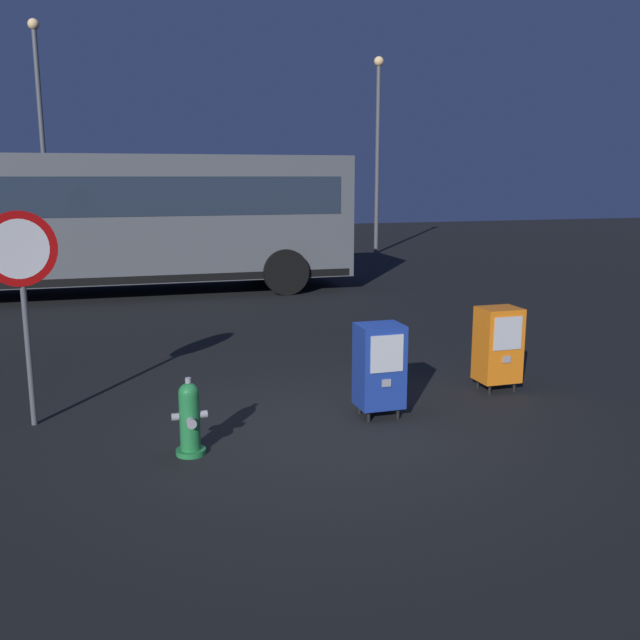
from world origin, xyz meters
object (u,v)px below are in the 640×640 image
at_px(bus_near, 108,216).
at_px(stop_sign, 22,274).
at_px(street_light_far_left, 378,140).
at_px(newspaper_box_secondary, 379,366).
at_px(fire_hydrant, 190,419).
at_px(street_light_near_left, 41,125).
at_px(newspaper_box_primary, 498,344).

bearing_deg(bus_near, stop_sign, -95.09).
bearing_deg(street_light_far_left, bus_near, -145.25).
relative_size(newspaper_box_secondary, bus_near, 0.10).
xyz_separation_m(fire_hydrant, street_light_near_left, (-2.18, 16.13, 3.65)).
bearing_deg(newspaper_box_primary, stop_sign, 176.44).
xyz_separation_m(street_light_near_left, street_light_far_left, (10.32, -0.24, -0.29)).
bearing_deg(street_light_far_left, fire_hydrant, -117.13).
xyz_separation_m(stop_sign, street_light_far_left, (9.62, 14.60, 2.11)).
bearing_deg(newspaper_box_secondary, fire_hydrant, -167.14).
xyz_separation_m(newspaper_box_secondary, stop_sign, (-3.56, 0.81, 1.03)).
bearing_deg(fire_hydrant, stop_sign, 138.96).
bearing_deg(street_light_far_left, newspaper_box_primary, -106.16).
distance_m(newspaper_box_primary, street_light_near_left, 16.67).
bearing_deg(street_light_near_left, bus_near, -75.34).
xyz_separation_m(newspaper_box_primary, street_light_far_left, (4.33, 14.93, 3.14)).
distance_m(newspaper_box_secondary, stop_sign, 3.79).
xyz_separation_m(fire_hydrant, bus_near, (-0.54, 9.87, 1.36)).
bearing_deg(fire_hydrant, newspaper_box_secondary, 12.86).
xyz_separation_m(newspaper_box_primary, newspaper_box_secondary, (-1.73, -0.48, 0.00)).
bearing_deg(stop_sign, newspaper_box_primary, -3.56).
distance_m(newspaper_box_primary, bus_near, 9.98).
distance_m(newspaper_box_primary, stop_sign, 5.40).
bearing_deg(newspaper_box_primary, street_light_far_left, 73.84).
xyz_separation_m(fire_hydrant, stop_sign, (-1.47, 1.28, 1.25)).
relative_size(street_light_near_left, street_light_far_left, 1.09).
height_order(fire_hydrant, newspaper_box_secondary, newspaper_box_secondary).
bearing_deg(fire_hydrant, newspaper_box_primary, 14.05).
distance_m(newspaper_box_secondary, bus_near, 9.82).
height_order(newspaper_box_primary, street_light_near_left, street_light_near_left).
bearing_deg(street_light_near_left, stop_sign, -87.29).
xyz_separation_m(newspaper_box_secondary, street_light_far_left, (6.06, 15.41, 3.14)).
relative_size(newspaper_box_primary, stop_sign, 0.46).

